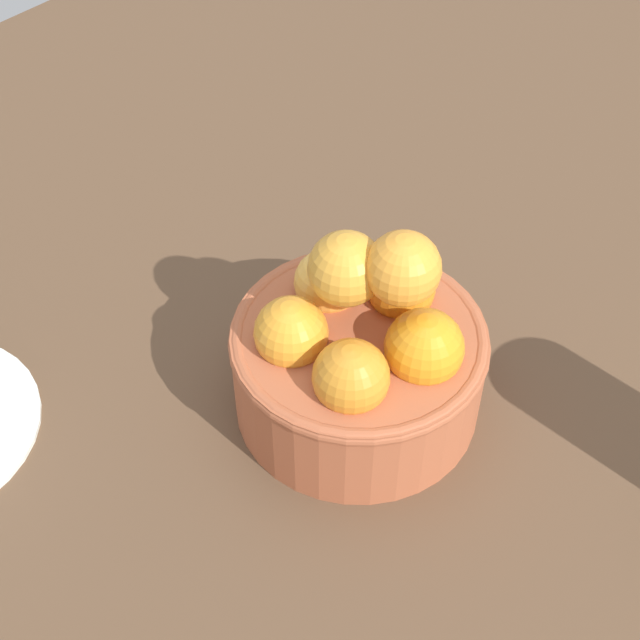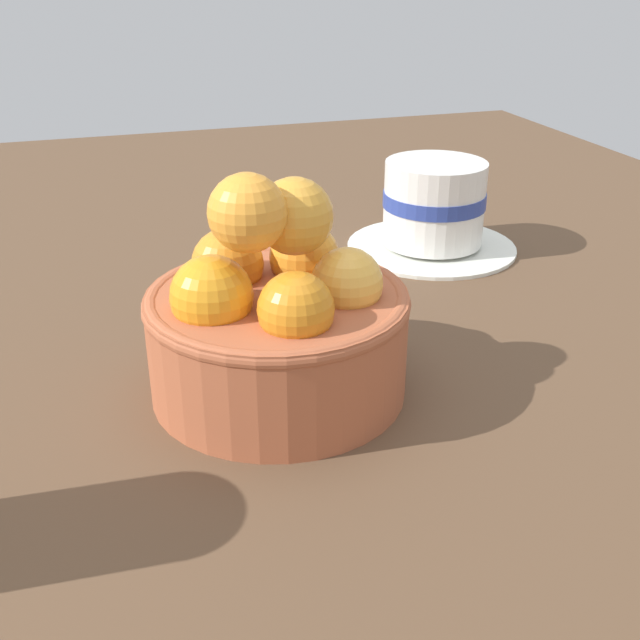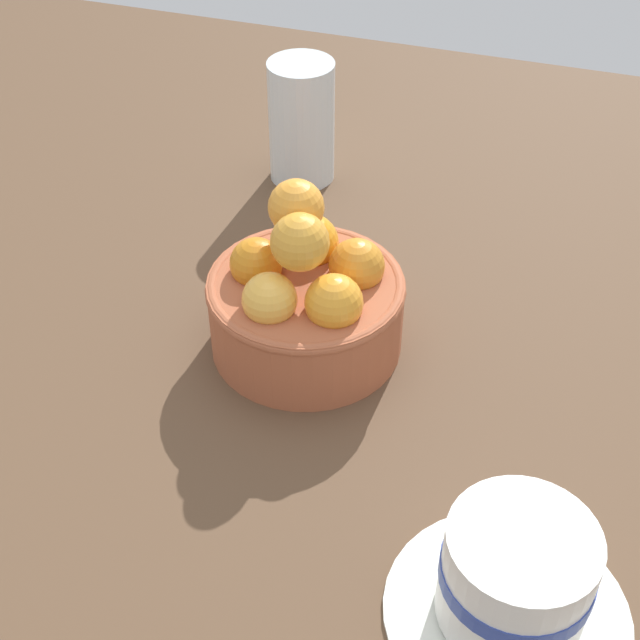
# 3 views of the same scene
# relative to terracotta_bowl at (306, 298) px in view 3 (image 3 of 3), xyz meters

# --- Properties ---
(ground_plane) EXTENTS (1.40, 1.08, 0.04)m
(ground_plane) POSITION_rel_terracotta_bowl_xyz_m (-0.00, 0.00, -0.07)
(ground_plane) COLOR brown
(terracotta_bowl) EXTENTS (0.14, 0.14, 0.13)m
(terracotta_bowl) POSITION_rel_terracotta_bowl_xyz_m (0.00, 0.00, 0.00)
(terracotta_bowl) COLOR #AD5938
(terracotta_bowl) RESTS_ON ground_plane
(coffee_cup) EXTENTS (0.14, 0.14, 0.07)m
(coffee_cup) POSITION_rel_terracotta_bowl_xyz_m (-0.18, 0.18, -0.01)
(coffee_cup) COLOR white
(coffee_cup) RESTS_ON ground_plane
(water_glass) EXTENTS (0.06, 0.06, 0.11)m
(water_glass) POSITION_rel_terracotta_bowl_xyz_m (0.08, -0.22, 0.01)
(water_glass) COLOR silver
(water_glass) RESTS_ON ground_plane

